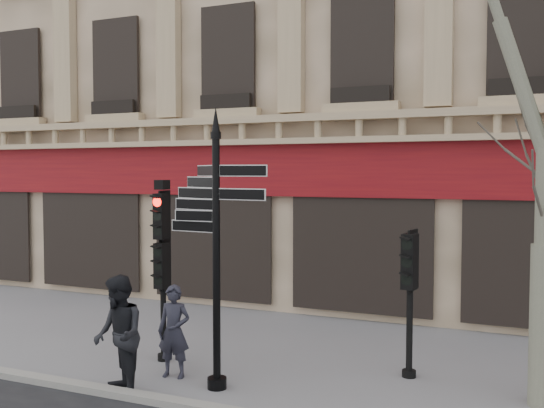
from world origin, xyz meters
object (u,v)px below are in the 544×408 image
at_px(pedestrian_a, 174,331).
at_px(fingerpost, 216,200).
at_px(traffic_signal_main, 163,247).
at_px(pedestrian_b, 118,335).
at_px(traffic_signal_secondary, 410,277).

bearing_deg(pedestrian_a, fingerpost, -20.45).
relative_size(traffic_signal_main, pedestrian_b, 1.78).
distance_m(traffic_signal_secondary, pedestrian_a, 4.18).
height_order(traffic_signal_secondary, pedestrian_b, traffic_signal_secondary).
xyz_separation_m(fingerpost, pedestrian_b, (-1.31, -0.85, -2.14)).
xyz_separation_m(fingerpost, traffic_signal_secondary, (2.80, 1.79, -1.35)).
bearing_deg(traffic_signal_secondary, traffic_signal_main, -159.60).
bearing_deg(traffic_signal_secondary, pedestrian_a, -147.86).
bearing_deg(traffic_signal_main, fingerpost, -31.24).
bearing_deg(fingerpost, traffic_signal_secondary, 48.97).
bearing_deg(pedestrian_b, traffic_signal_secondary, 74.31).
xyz_separation_m(fingerpost, pedestrian_a, (-0.95, 0.21, -2.29)).
height_order(fingerpost, pedestrian_a, fingerpost).
distance_m(fingerpost, pedestrian_b, 2.65).
xyz_separation_m(pedestrian_a, pedestrian_b, (-0.36, -1.07, 0.16)).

